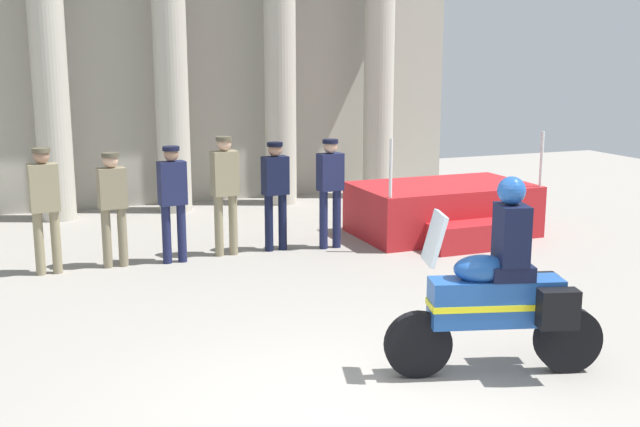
{
  "coord_description": "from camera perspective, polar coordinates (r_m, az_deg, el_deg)",
  "views": [
    {
      "loc": [
        -2.56,
        -5.46,
        3.01
      ],
      "look_at": [
        0.74,
        3.02,
        1.12
      ],
      "focal_mm": 43.87,
      "sensor_mm": 36.0,
      "label": 1
    }
  ],
  "objects": [
    {
      "name": "officer_in_row_2",
      "position": [
        11.36,
        -10.7,
        1.35
      ],
      "size": [
        0.4,
        0.26,
        1.69
      ],
      "rotation": [
        0.0,
        0.0,
        3.26
      ],
      "color": "#191E42",
      "rests_on": "ground_plane"
    },
    {
      "name": "officer_in_row_4",
      "position": [
        11.88,
        -3.28,
        1.93
      ],
      "size": [
        0.4,
        0.26,
        1.67
      ],
      "rotation": [
        0.0,
        0.0,
        3.26
      ],
      "color": "black",
      "rests_on": "ground_plane"
    },
    {
      "name": "reviewing_stand",
      "position": [
        13.15,
        9.07,
        0.19
      ],
      "size": [
        2.88,
        2.23,
        1.74
      ],
      "color": "#B21E23",
      "rests_on": "ground_plane"
    },
    {
      "name": "officer_in_row_1",
      "position": [
        11.32,
        -14.89,
        0.95
      ],
      "size": [
        0.4,
        0.26,
        1.63
      ],
      "rotation": [
        0.0,
        0.0,
        3.26
      ],
      "color": "#7A7056",
      "rests_on": "ground_plane"
    },
    {
      "name": "officer_in_row_0",
      "position": [
        11.2,
        -19.45,
        0.9
      ],
      "size": [
        0.4,
        0.26,
        1.74
      ],
      "rotation": [
        0.0,
        0.0,
        3.26
      ],
      "color": "#847A5B",
      "rests_on": "ground_plane"
    },
    {
      "name": "officer_in_row_5",
      "position": [
        12.0,
        0.75,
        2.14
      ],
      "size": [
        0.4,
        0.26,
        1.7
      ],
      "rotation": [
        0.0,
        0.0,
        3.26
      ],
      "color": "#191E42",
      "rests_on": "ground_plane"
    },
    {
      "name": "officer_in_row_3",
      "position": [
        11.64,
        -6.94,
        2.02
      ],
      "size": [
        0.4,
        0.26,
        1.79
      ],
      "rotation": [
        0.0,
        0.0,
        3.26
      ],
      "color": "#847A5B",
      "rests_on": "ground_plane"
    },
    {
      "name": "motorcycle_with_rider",
      "position": [
        7.51,
        13.23,
        -5.71
      ],
      "size": [
        2.04,
        0.9,
        1.9
      ],
      "rotation": [
        0.0,
        0.0,
        2.86
      ],
      "color": "black",
      "rests_on": "ground_plane"
    },
    {
      "name": "ground_plane",
      "position": [
        6.74,
        3.54,
        -14.79
      ],
      "size": [
        28.0,
        28.0,
        0.0
      ],
      "primitive_type": "plane",
      "color": "gray"
    }
  ]
}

